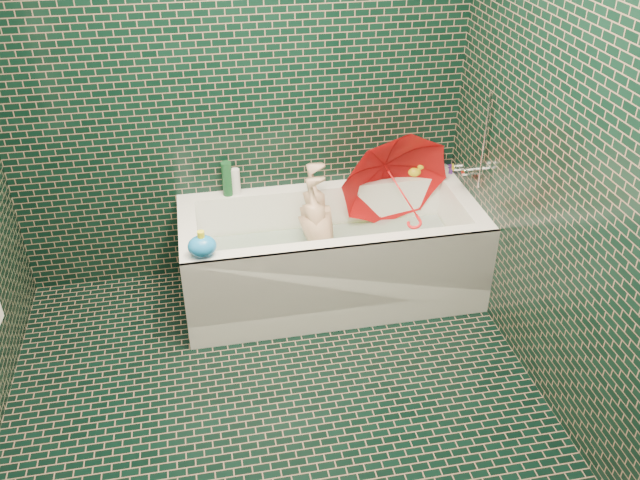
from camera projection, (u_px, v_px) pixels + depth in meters
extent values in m
plane|color=black|center=(282.00, 430.00, 3.17)|extent=(2.80, 2.80, 0.00)
plane|color=black|center=(237.00, 74.00, 3.66)|extent=(2.80, 0.00, 2.80)
plane|color=black|center=(593.00, 165.00, 2.72)|extent=(0.00, 2.80, 2.80)
cube|color=white|center=(331.00, 281.00, 4.05)|extent=(1.70, 0.75, 0.15)
cube|color=white|center=(320.00, 214.00, 4.18)|extent=(1.70, 0.10, 0.40)
cube|color=white|center=(344.00, 274.00, 3.64)|extent=(1.70, 0.10, 0.40)
cube|color=white|center=(462.00, 228.00, 4.04)|extent=(0.10, 0.55, 0.40)
cube|color=white|center=(191.00, 257.00, 3.78)|extent=(0.10, 0.55, 0.40)
cube|color=white|center=(345.00, 289.00, 3.65)|extent=(1.70, 0.02, 0.55)
cube|color=green|center=(331.00, 270.00, 4.01)|extent=(1.35, 0.47, 0.01)
cube|color=silver|center=(331.00, 249.00, 3.93)|extent=(1.48, 0.53, 0.00)
cylinder|color=silver|center=(474.00, 170.00, 3.84)|extent=(0.14, 0.05, 0.05)
cylinder|color=silver|center=(457.00, 167.00, 3.88)|extent=(0.05, 0.04, 0.04)
cylinder|color=silver|center=(485.00, 142.00, 3.64)|extent=(0.01, 0.01, 0.55)
imported|color=tan|center=(322.00, 245.00, 3.96)|extent=(1.02, 0.59, 0.32)
imported|color=red|center=(402.00, 193.00, 3.92)|extent=(0.86, 0.82, 0.86)
imported|color=white|center=(446.00, 174.00, 4.20)|extent=(0.11, 0.11, 0.25)
imported|color=#48207A|center=(446.00, 174.00, 4.21)|extent=(0.10, 0.10, 0.17)
imported|color=#134421|center=(436.00, 174.00, 4.20)|extent=(0.16, 0.16, 0.17)
cylinder|color=#134421|center=(423.00, 159.00, 4.13)|extent=(0.06, 0.06, 0.22)
cylinder|color=silver|center=(439.00, 163.00, 4.13)|extent=(0.06, 0.06, 0.18)
cylinder|color=#134421|center=(227.00, 179.00, 3.92)|extent=(0.06, 0.06, 0.21)
cylinder|color=white|center=(236.00, 182.00, 3.94)|extent=(0.07, 0.07, 0.16)
ellipsoid|color=#FFF11A|center=(415.00, 171.00, 4.16)|extent=(0.11, 0.10, 0.06)
sphere|color=#FFF11A|center=(421.00, 166.00, 4.13)|extent=(0.04, 0.04, 0.04)
cone|color=orange|center=(424.00, 167.00, 4.13)|extent=(0.02, 0.03, 0.02)
ellipsoid|color=#1880DE|center=(202.00, 246.00, 3.39)|extent=(0.18, 0.16, 0.11)
cylinder|color=#FFF11A|center=(201.00, 235.00, 3.35)|extent=(0.04, 0.04, 0.04)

